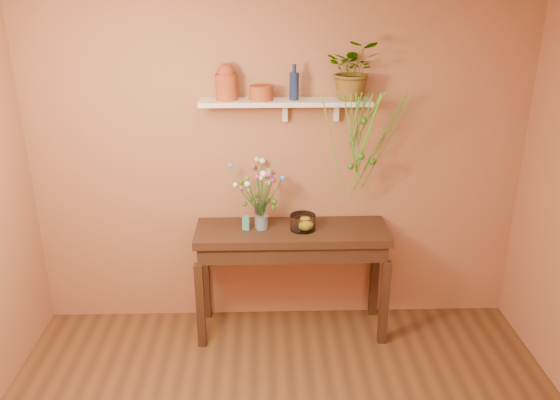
# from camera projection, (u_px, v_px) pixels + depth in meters

# --- Properties ---
(room) EXTENTS (4.04, 4.04, 2.70)m
(room) POSITION_uv_depth(u_px,v_px,m) (289.00, 297.00, 2.72)
(room) COLOR brown
(room) RESTS_ON ground
(sideboard) EXTENTS (1.53, 0.49, 0.93)m
(sideboard) POSITION_uv_depth(u_px,v_px,m) (292.00, 244.00, 4.54)
(sideboard) COLOR #3B2214
(sideboard) RESTS_ON ground
(wall_shelf) EXTENTS (1.30, 0.24, 0.19)m
(wall_shelf) POSITION_uv_depth(u_px,v_px,m) (287.00, 103.00, 4.26)
(wall_shelf) COLOR white
(wall_shelf) RESTS_ON room
(terracotta_jug) EXTENTS (0.20, 0.20, 0.27)m
(terracotta_jug) POSITION_uv_depth(u_px,v_px,m) (226.00, 83.00, 4.20)
(terracotta_jug) COLOR #A2491F
(terracotta_jug) RESTS_ON wall_shelf
(terracotta_pot) EXTENTS (0.23, 0.23, 0.11)m
(terracotta_pot) POSITION_uv_depth(u_px,v_px,m) (261.00, 93.00, 4.22)
(terracotta_pot) COLOR #A2491F
(terracotta_pot) RESTS_ON wall_shelf
(blue_bottle) EXTENTS (0.09, 0.09, 0.26)m
(blue_bottle) POSITION_uv_depth(u_px,v_px,m) (294.00, 86.00, 4.20)
(blue_bottle) COLOR #142145
(blue_bottle) RESTS_ON wall_shelf
(spider_plant) EXTENTS (0.44, 0.40, 0.44)m
(spider_plant) POSITION_uv_depth(u_px,v_px,m) (354.00, 70.00, 4.19)
(spider_plant) COLOR #2D6513
(spider_plant) RESTS_ON wall_shelf
(plant_fronds) EXTENTS (0.65, 0.30, 0.86)m
(plant_fronds) POSITION_uv_depth(u_px,v_px,m) (362.00, 142.00, 4.22)
(plant_fronds) COLOR #2D6513
(plant_fronds) RESTS_ON wall_shelf
(glass_vase) EXTENTS (0.11, 0.11, 0.22)m
(glass_vase) POSITION_uv_depth(u_px,v_px,m) (261.00, 217.00, 4.46)
(glass_vase) COLOR white
(glass_vase) RESTS_ON sideboard
(bouquet) EXTENTS (0.45, 0.50, 0.44)m
(bouquet) POSITION_uv_depth(u_px,v_px,m) (260.00, 183.00, 4.36)
(bouquet) COLOR #386B28
(bouquet) RESTS_ON glass_vase
(glass_bowl) EXTENTS (0.20, 0.20, 0.12)m
(glass_bowl) POSITION_uv_depth(u_px,v_px,m) (303.00, 223.00, 4.46)
(glass_bowl) COLOR white
(glass_bowl) RESTS_ON sideboard
(lemon) EXTENTS (0.08, 0.08, 0.08)m
(lemon) POSITION_uv_depth(u_px,v_px,m) (305.00, 224.00, 4.45)
(lemon) COLOR #FAF03B
(lemon) RESTS_ON glass_bowl
(carton) EXTENTS (0.06, 0.05, 0.11)m
(carton) POSITION_uv_depth(u_px,v_px,m) (246.00, 223.00, 4.46)
(carton) COLOR teal
(carton) RESTS_ON sideboard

